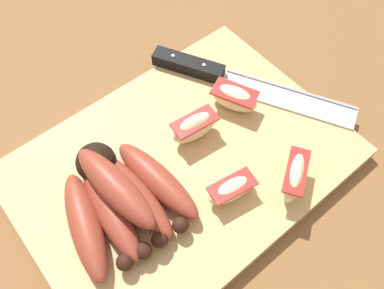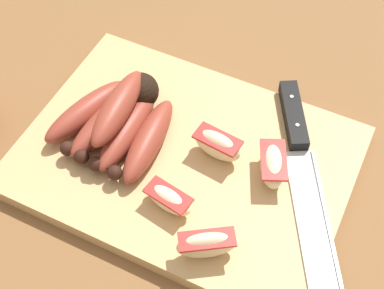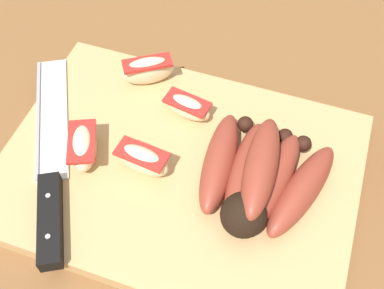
{
  "view_description": "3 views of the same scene",
  "coord_description": "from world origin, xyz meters",
  "views": [
    {
      "loc": [
        0.12,
        0.2,
        0.44
      ],
      "look_at": [
        -0.03,
        0.01,
        0.05
      ],
      "focal_mm": 37.23,
      "sensor_mm": 36.0,
      "label": 1
    },
    {
      "loc": [
        -0.2,
        0.35,
        0.57
      ],
      "look_at": [
        -0.03,
        0.01,
        0.05
      ],
      "focal_mm": 52.86,
      "sensor_mm": 36.0,
      "label": 2
    },
    {
      "loc": [
        0.09,
        -0.25,
        0.46
      ],
      "look_at": [
        -0.01,
        0.02,
        0.05
      ],
      "focal_mm": 44.78,
      "sensor_mm": 36.0,
      "label": 3
    }
  ],
  "objects": [
    {
      "name": "apple_wedge_middle",
      "position": [
        -0.1,
        0.11,
        0.04
      ],
      "size": [
        0.07,
        0.05,
        0.04
      ],
      "color": "beige",
      "rests_on": "cutting_board"
    },
    {
      "name": "apple_wedge_far",
      "position": [
        -0.03,
        0.08,
        0.04
      ],
      "size": [
        0.06,
        0.03,
        0.03
      ],
      "color": "beige",
      "rests_on": "cutting_board"
    },
    {
      "name": "apple_wedge_extra",
      "position": [
        -0.05,
        -0.01,
        0.04
      ],
      "size": [
        0.06,
        0.03,
        0.04
      ],
      "color": "beige",
      "rests_on": "cutting_board"
    },
    {
      "name": "chefs_knife",
      "position": [
        -0.14,
        -0.06,
        0.03
      ],
      "size": [
        0.16,
        0.26,
        0.02
      ],
      "color": "silver",
      "rests_on": "cutting_board"
    },
    {
      "name": "ground_plane",
      "position": [
        0.0,
        0.0,
        0.0
      ],
      "size": [
        6.0,
        6.0,
        0.0
      ],
      "primitive_type": "plane",
      "color": "brown"
    },
    {
      "name": "cutting_board",
      "position": [
        -0.02,
        0.01,
        0.01
      ],
      "size": [
        0.39,
        0.28,
        0.02
      ],
      "primitive_type": "cube",
      "color": "tan",
      "rests_on": "ground_plane"
    },
    {
      "name": "apple_wedge_near",
      "position": [
        -0.12,
        -0.01,
        0.04
      ],
      "size": [
        0.05,
        0.07,
        0.03
      ],
      "color": "beige",
      "rests_on": "cutting_board"
    },
    {
      "name": "banana_bunch",
      "position": [
        0.07,
        0.01,
        0.04
      ],
      "size": [
        0.15,
        0.15,
        0.06
      ],
      "color": "black",
      "rests_on": "cutting_board"
    }
  ]
}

